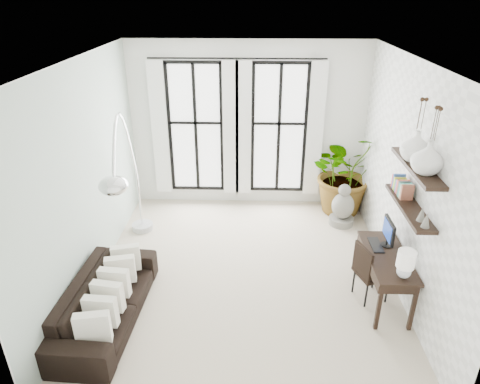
{
  "coord_description": "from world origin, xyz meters",
  "views": [
    {
      "loc": [
        0.11,
        -5.44,
        4.04
      ],
      "look_at": [
        -0.08,
        0.3,
        1.26
      ],
      "focal_mm": 32.0,
      "sensor_mm": 36.0,
      "label": 1
    }
  ],
  "objects_px": {
    "arc_lamp": "(123,149)",
    "sofa": "(106,301)",
    "desk": "(388,260)",
    "buddha": "(343,208)",
    "desk_chair": "(368,269)",
    "plant": "(346,172)"
  },
  "relations": [
    {
      "from": "sofa",
      "to": "arc_lamp",
      "type": "relative_size",
      "value": 0.79
    },
    {
      "from": "arc_lamp",
      "to": "buddha",
      "type": "xyz_separation_m",
      "value": [
        3.48,
        1.46,
        -1.64
      ]
    },
    {
      "from": "desk",
      "to": "sofa",
      "type": "bearing_deg",
      "value": -172.98
    },
    {
      "from": "buddha",
      "to": "desk_chair",
      "type": "bearing_deg",
      "value": -91.54
    },
    {
      "from": "plant",
      "to": "arc_lamp",
      "type": "relative_size",
      "value": 0.62
    },
    {
      "from": "plant",
      "to": "desk",
      "type": "distance_m",
      "value": 2.76
    },
    {
      "from": "desk",
      "to": "buddha",
      "type": "bearing_deg",
      "value": 94.32
    },
    {
      "from": "desk",
      "to": "desk_chair",
      "type": "relative_size",
      "value": 1.45
    },
    {
      "from": "sofa",
      "to": "arc_lamp",
      "type": "distance_m",
      "value": 2.06
    },
    {
      "from": "desk_chair",
      "to": "buddha",
      "type": "height_order",
      "value": "desk_chair"
    },
    {
      "from": "arc_lamp",
      "to": "desk_chair",
      "type": "bearing_deg",
      "value": -10.82
    },
    {
      "from": "desk",
      "to": "desk_chair",
      "type": "height_order",
      "value": "desk"
    },
    {
      "from": "plant",
      "to": "buddha",
      "type": "relative_size",
      "value": 2.03
    },
    {
      "from": "plant",
      "to": "arc_lamp",
      "type": "xyz_separation_m",
      "value": [
        -3.6,
        -2.02,
        1.15
      ]
    },
    {
      "from": "plant",
      "to": "buddha",
      "type": "distance_m",
      "value": 0.75
    },
    {
      "from": "arc_lamp",
      "to": "sofa",
      "type": "bearing_deg",
      "value": -94.86
    },
    {
      "from": "sofa",
      "to": "desk",
      "type": "relative_size",
      "value": 1.66
    },
    {
      "from": "desk",
      "to": "buddha",
      "type": "distance_m",
      "value": 2.23
    },
    {
      "from": "desk",
      "to": "desk_chair",
      "type": "xyz_separation_m",
      "value": [
        -0.22,
        0.08,
        -0.21
      ]
    },
    {
      "from": "sofa",
      "to": "desk_chair",
      "type": "distance_m",
      "value": 3.57
    },
    {
      "from": "desk_chair",
      "to": "buddha",
      "type": "xyz_separation_m",
      "value": [
        0.06,
        2.12,
        -0.16
      ]
    },
    {
      "from": "sofa",
      "to": "desk",
      "type": "xyz_separation_m",
      "value": [
        3.75,
        0.46,
        0.4
      ]
    }
  ]
}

